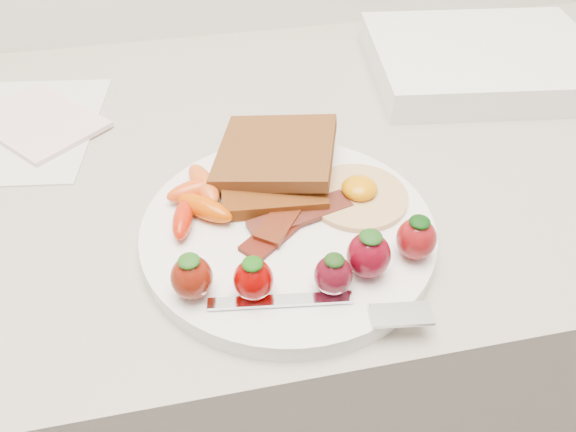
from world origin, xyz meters
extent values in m
cube|color=gray|center=(0.00, 1.70, 0.45)|extent=(2.00, 0.60, 0.90)
cylinder|color=white|center=(0.03, 1.55, 0.91)|extent=(0.27, 0.27, 0.02)
cube|color=#44180A|center=(0.02, 1.61, 0.93)|extent=(0.11, 0.11, 0.01)
cube|color=#44230F|center=(0.03, 1.63, 0.94)|extent=(0.15, 0.15, 0.03)
cylinder|color=beige|center=(0.10, 1.57, 0.92)|extent=(0.12, 0.12, 0.01)
ellipsoid|color=#D27F02|center=(0.10, 1.57, 0.93)|extent=(0.04, 0.04, 0.02)
cube|color=#350505|center=(0.02, 1.55, 0.92)|extent=(0.09, 0.08, 0.00)
cube|color=black|center=(0.04, 1.55, 0.92)|extent=(0.10, 0.05, 0.00)
cube|color=black|center=(0.03, 1.56, 0.92)|extent=(0.08, 0.10, 0.00)
ellipsoid|color=#D74512|center=(-0.05, 1.60, 0.93)|extent=(0.06, 0.03, 0.02)
ellipsoid|color=#C64900|center=(-0.05, 1.58, 0.93)|extent=(0.06, 0.06, 0.02)
ellipsoid|color=#BA1C06|center=(-0.07, 1.56, 0.93)|extent=(0.03, 0.05, 0.02)
ellipsoid|color=#D9561C|center=(-0.04, 1.61, 0.93)|extent=(0.04, 0.07, 0.02)
ellipsoid|color=#651307|center=(-0.06, 1.48, 0.94)|extent=(0.03, 0.03, 0.04)
ellipsoid|color=#1C4F13|center=(-0.06, 1.48, 0.96)|extent=(0.02, 0.02, 0.01)
ellipsoid|color=#740100|center=(-0.02, 1.47, 0.94)|extent=(0.03, 0.03, 0.04)
ellipsoid|color=#134E0B|center=(-0.02, 1.47, 0.95)|extent=(0.02, 0.02, 0.01)
ellipsoid|color=#4B0814|center=(0.05, 1.47, 0.94)|extent=(0.03, 0.03, 0.03)
ellipsoid|color=#14320D|center=(0.05, 1.47, 0.95)|extent=(0.02, 0.02, 0.01)
ellipsoid|color=#5E0513|center=(0.08, 1.48, 0.94)|extent=(0.04, 0.04, 0.04)
ellipsoid|color=#154211|center=(0.08, 1.48, 0.96)|extent=(0.02, 0.02, 0.01)
ellipsoid|color=maroon|center=(0.12, 1.49, 0.94)|extent=(0.03, 0.03, 0.04)
ellipsoid|color=black|center=(0.12, 1.49, 0.96)|extent=(0.02, 0.02, 0.01)
cube|color=white|center=(0.00, 1.46, 0.92)|extent=(0.12, 0.03, 0.00)
cube|color=silver|center=(0.09, 1.43, 0.92)|extent=(0.05, 0.03, 0.00)
cube|color=silver|center=(-0.24, 1.79, 0.90)|extent=(0.20, 0.24, 0.00)
cube|color=silver|center=(-0.23, 1.80, 0.91)|extent=(0.18, 0.18, 0.01)
cube|color=white|center=(0.35, 1.81, 0.92)|extent=(0.32, 0.27, 0.04)
camera|label=1|loc=(-0.05, 1.18, 1.27)|focal=35.00mm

